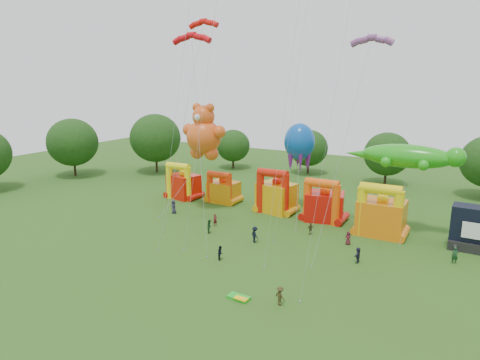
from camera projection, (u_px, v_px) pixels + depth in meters
The scene contains 23 objects.
ground at pixel (169, 304), 36.77m from camera, with size 160.00×160.00×0.00m, color #305818.
tree_ring at pixel (160, 231), 36.38m from camera, with size 119.45×121.51×12.07m.
bouncy_castle_0 at pixel (183, 184), 69.32m from camera, with size 5.49×4.83×5.98m.
bouncy_castle_1 at pixel (223, 190), 66.96m from camera, with size 4.51×3.65×5.09m.
bouncy_castle_2 at pixel (276, 195), 61.83m from camera, with size 5.77×5.02×6.58m.
bouncy_castle_3 at pixel (324, 204), 58.14m from camera, with size 5.87×5.13×6.05m.
bouncy_castle_4 at pixel (381, 215), 52.64m from camera, with size 5.51×4.43×6.79m.
teddy_bear_kite at pixel (193, 161), 60.84m from camera, with size 7.14×8.85×15.71m.
gecko_kite at pixel (406, 168), 52.23m from camera, with size 14.26×7.67×11.26m.
octopus_kite at pixel (298, 178), 59.74m from camera, with size 5.97×11.99×12.81m.
parafoil_kites at pixel (240, 141), 47.62m from camera, with size 25.34×12.21×26.99m.
diamond_kites at pixel (257, 96), 43.97m from camera, with size 20.75×18.54×39.37m.
folded_kite_bundle at pixel (239, 298), 37.58m from camera, with size 2.04×1.16×0.31m.
spectator_0 at pixel (174, 207), 61.49m from camera, with size 0.96×0.62×1.95m, color #29243C.
spectator_1 at pixel (215, 220), 56.17m from camera, with size 0.60×0.39×1.64m, color maroon.
spectator_2 at pixel (210, 226), 53.63m from camera, with size 0.84×0.65×1.73m, color #193F1F.
spectator_3 at pixel (255, 235), 50.47m from camera, with size 1.26×0.73×1.96m, color black.
spectator_4 at pixel (311, 229), 53.08m from camera, with size 0.90×0.38×1.54m, color #413A1A.
spectator_5 at pixel (358, 255), 44.96m from camera, with size 1.57×0.50×1.69m, color #252137.
spectator_6 at pixel (348, 238), 49.85m from camera, with size 0.79×0.51×1.61m, color #531722.
spectator_7 at pixel (455, 255), 44.68m from camera, with size 0.67×0.44×1.82m, color #193E22.
spectator_8 at pixel (221, 253), 45.67m from camera, with size 0.75×0.59×1.55m, color black.
spectator_9 at pixel (280, 296), 36.41m from camera, with size 1.11×0.64×1.71m, color #383116.
Camera 1 is at (21.61, -26.12, 18.84)m, focal length 32.00 mm.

